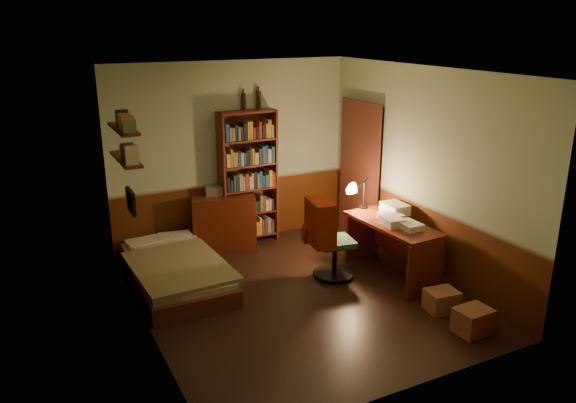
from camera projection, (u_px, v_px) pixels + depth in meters
name	position (u px, v px, depth m)	size (l,w,h in m)	color
floor	(297.00, 296.00, 6.64)	(3.50, 4.00, 0.02)	black
ceiling	(299.00, 70.00, 5.84)	(3.50, 4.00, 0.02)	silver
wall_back	(232.00, 154.00, 7.95)	(3.50, 0.02, 2.60)	#9DB491
wall_left	(139.00, 214.00, 5.49)	(0.02, 4.00, 2.60)	#9DB491
wall_right	(423.00, 172.00, 7.00)	(0.02, 4.00, 2.60)	#9DB491
wall_front	(414.00, 254.00, 4.53)	(3.50, 0.02, 2.60)	#9DB491
doorway	(361.00, 172.00, 8.18)	(0.06, 0.90, 2.00)	black
door_trim	(359.00, 172.00, 8.16)	(0.02, 0.98, 2.08)	#4C2216
bed	(175.00, 263.00, 6.87)	(1.00, 1.88, 0.56)	olive
dresser	(225.00, 223.00, 7.92)	(0.87, 0.44, 0.77)	#531B0C
mini_stereo	(214.00, 191.00, 7.84)	(0.23, 0.18, 0.12)	#B2B2B7
bookshelf	(248.00, 178.00, 7.99)	(0.83, 0.26, 1.93)	#531B0C
bottle_left	(244.00, 101.00, 7.75)	(0.06, 0.06, 0.23)	black
bottle_right	(258.00, 100.00, 7.85)	(0.07, 0.07, 0.25)	black
desk	(391.00, 249.00, 7.08)	(0.55, 1.33, 0.71)	#531B0C
paper_stack	(395.00, 208.00, 7.27)	(0.25, 0.34, 0.14)	silver
desk_lamp	(364.00, 184.00, 7.41)	(0.20, 0.20, 0.67)	black
office_chair	(335.00, 238.00, 6.99)	(0.52, 0.46, 1.03)	#2C4D38
red_jacket	(340.00, 182.00, 6.55)	(0.26, 0.47, 0.56)	maroon
wall_shelf_lower	(126.00, 159.00, 6.38)	(0.20, 0.90, 0.03)	#531B0C
wall_shelf_upper	(123.00, 129.00, 6.27)	(0.20, 0.90, 0.03)	#531B0C
framed_picture	(131.00, 201.00, 6.03)	(0.04, 0.32, 0.26)	black
cardboard_box_a	(473.00, 321.00, 5.82)	(0.36, 0.29, 0.27)	brown
cardboard_box_b	(442.00, 300.00, 6.28)	(0.34, 0.28, 0.24)	brown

